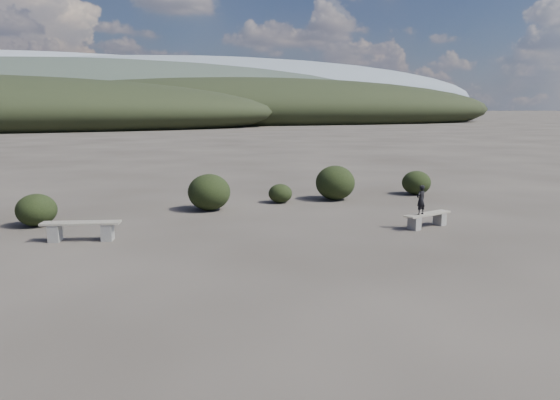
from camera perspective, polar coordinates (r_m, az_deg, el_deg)
name	(u,v)px	position (r m, az deg, el deg)	size (l,w,h in m)	color
ground	(342,283)	(10.83, 6.53, -8.66)	(1200.00, 1200.00, 0.00)	#332D27
bench_left	(81,229)	(14.94, -20.06, -2.90)	(2.02, 0.91, 0.49)	slate
bench_right	(427,219)	(16.19, 15.15, -1.90)	(1.68, 0.77, 0.41)	slate
seated_person	(421,200)	(15.84, 14.51, 0.02)	(0.31, 0.20, 0.84)	black
shrub_a	(36,210)	(17.26, -24.11, -0.96)	(1.15, 1.15, 0.94)	black
shrub_b	(209,192)	(18.36, -7.42, 0.82)	(1.42, 1.42, 1.22)	black
shrub_c	(280,193)	(19.66, 0.03, 0.69)	(0.86, 0.86, 0.69)	black
shrub_d	(335,183)	(20.40, 5.79, 1.81)	(1.46, 1.46, 1.28)	black
shrub_e	(416,183)	(22.23, 14.06, 1.77)	(1.13, 1.13, 0.94)	black
mountain_ridges	(73,95)	(348.33, -20.85, 10.18)	(500.00, 400.00, 56.00)	black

